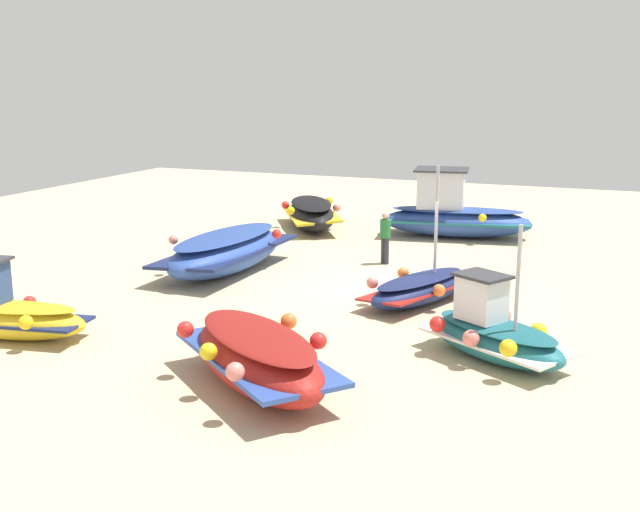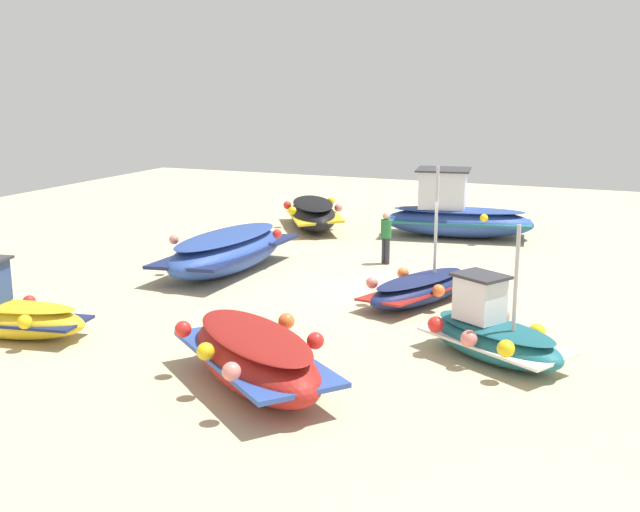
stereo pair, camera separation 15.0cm
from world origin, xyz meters
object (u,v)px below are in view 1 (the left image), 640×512
object	(u,v)px
fishing_boat_0	(6,313)
fishing_boat_3	(420,288)
fishing_boat_2	(226,251)
fishing_boat_5	(257,357)
fishing_boat_4	(311,213)
fishing_boat_6	(494,334)
fishing_boat_1	(454,215)
person_walking	(385,234)

from	to	relation	value
fishing_boat_0	fishing_boat_3	size ratio (longest dim) A/B	0.94
fishing_boat_2	fishing_boat_5	distance (m)	8.85
fishing_boat_3	fishing_boat_4	xyz separation A→B (m)	(-8.07, -6.39, 0.19)
fishing_boat_6	fishing_boat_1	bearing A→B (deg)	-43.32
fishing_boat_2	fishing_boat_6	bearing A→B (deg)	63.85
fishing_boat_3	fishing_boat_6	distance (m)	4.10
fishing_boat_1	fishing_boat_6	bearing A→B (deg)	97.17
person_walking	fishing_boat_4	bearing A→B (deg)	-104.62
fishing_boat_4	person_walking	bearing A→B (deg)	12.50
person_walking	fishing_boat_0	bearing A→B (deg)	1.59
fishing_boat_4	fishing_boat_6	world-z (taller)	fishing_boat_6
fishing_boat_1	person_walking	distance (m)	4.96
fishing_boat_2	fishing_boat_3	size ratio (longest dim) A/B	1.38
fishing_boat_5	fishing_boat_6	size ratio (longest dim) A/B	1.25
fishing_boat_1	fishing_boat_2	size ratio (longest dim) A/B	1.03
fishing_boat_4	fishing_boat_5	world-z (taller)	fishing_boat_5
fishing_boat_1	fishing_boat_3	xyz separation A→B (m)	(8.55, 1.11, -0.41)
fishing_boat_0	fishing_boat_5	xyz separation A→B (m)	(0.45, 6.28, 0.03)
fishing_boat_0	fishing_boat_1	distance (m)	15.92
fishing_boat_0	fishing_boat_6	bearing A→B (deg)	-174.91
fishing_boat_1	fishing_boat_5	xyz separation A→B (m)	(15.00, -0.17, -0.20)
fishing_boat_1	fishing_boat_4	xyz separation A→B (m)	(0.48, -5.27, -0.22)
fishing_boat_2	fishing_boat_3	world-z (taller)	fishing_boat_3
person_walking	fishing_boat_6	bearing A→B (deg)	63.71
fishing_boat_2	fishing_boat_6	xyz separation A→B (m)	(4.32, 8.46, -0.10)
fishing_boat_2	fishing_boat_4	bearing A→B (deg)	-176.41
fishing_boat_5	person_walking	size ratio (longest dim) A/B	2.69
fishing_boat_6	fishing_boat_4	bearing A→B (deg)	-22.15
fishing_boat_6	person_walking	xyz separation A→B (m)	(-7.01, -4.50, 0.38)
fishing_boat_4	fishing_boat_1	bearing A→B (deg)	63.35
fishing_boat_6	fishing_boat_5	bearing A→B (deg)	70.59
fishing_boat_1	fishing_boat_6	world-z (taller)	fishing_boat_6
fishing_boat_5	person_walking	distance (m)	10.18
fishing_boat_0	fishing_boat_1	xyz separation A→B (m)	(-14.55, 6.45, 0.23)
fishing_boat_0	fishing_boat_3	xyz separation A→B (m)	(-6.00, 7.56, -0.18)
fishing_boat_2	fishing_boat_6	distance (m)	9.50
fishing_boat_1	fishing_boat_6	distance (m)	12.38
fishing_boat_6	fishing_boat_0	bearing A→B (deg)	45.27
fishing_boat_2	fishing_boat_3	bearing A→B (deg)	81.48
fishing_boat_0	fishing_boat_6	xyz separation A→B (m)	(-2.68, 9.96, -0.03)
fishing_boat_3	person_walking	world-z (taller)	fishing_boat_3
fishing_boat_2	fishing_boat_3	xyz separation A→B (m)	(1.01, 6.06, -0.24)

